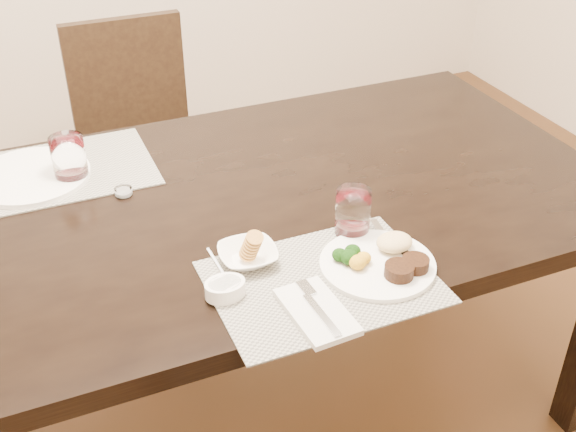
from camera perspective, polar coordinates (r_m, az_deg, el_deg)
name	(u,v)px	position (r m, az deg, el deg)	size (l,w,h in m)	color
ground_plane	(230,413)	(2.26, -4.58, -15.28)	(4.50, 4.50, 0.00)	#442C16
dining_table	(219,231)	(1.82, -5.50, -1.15)	(2.00, 1.00, 0.75)	black
chair_far	(139,134)	(2.69, -11.66, 6.33)	(0.42, 0.42, 0.90)	black
placemat_near	(322,282)	(1.51, 2.72, -5.23)	(0.46, 0.34, 0.00)	gray
placemat_far	(63,171)	(1.98, -17.34, 3.44)	(0.46, 0.34, 0.00)	gray
dinner_plate	(383,261)	(1.55, 7.53, -3.51)	(0.25, 0.25, 0.04)	white
napkin_fork	(317,311)	(1.42, 2.28, -7.53)	(0.11, 0.19, 0.02)	silver
steak_knife	(402,253)	(1.60, 8.98, -2.89)	(0.03, 0.22, 0.01)	silver
cracker_bowl	(248,255)	(1.55, -3.20, -3.07)	(0.13, 0.13, 0.06)	white
sauce_ramekin	(225,288)	(1.46, -5.00, -5.69)	(0.08, 0.13, 0.07)	white
wine_glass_near	(353,214)	(1.63, 5.14, 0.13)	(0.08, 0.08, 0.11)	white
far_plate	(31,176)	(1.97, -19.66, 2.99)	(0.30, 0.30, 0.01)	white
wine_glass_far	(69,161)	(1.91, -16.88, 4.21)	(0.09, 0.09, 0.12)	white
salt_cellar	(123,192)	(1.83, -12.87, 1.87)	(0.04, 0.04, 0.02)	white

